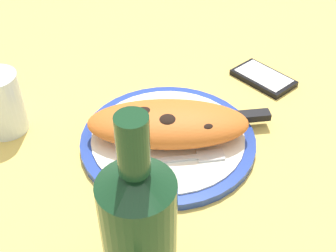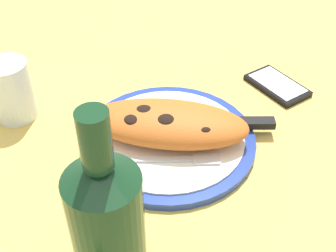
{
  "view_description": "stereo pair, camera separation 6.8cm",
  "coord_description": "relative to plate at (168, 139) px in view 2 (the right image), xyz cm",
  "views": [
    {
      "loc": [
        2.18,
        -51.91,
        47.4
      ],
      "look_at": [
        0.0,
        0.0,
        3.54
      ],
      "focal_mm": 47.15,
      "sensor_mm": 36.0,
      "label": 1
    },
    {
      "loc": [
        8.93,
        -51.19,
        47.4
      ],
      "look_at": [
        0.0,
        0.0,
        3.54
      ],
      "focal_mm": 47.15,
      "sensor_mm": 36.0,
      "label": 2
    }
  ],
  "objects": [
    {
      "name": "calzone",
      "position": [
        -0.06,
        0.08,
        3.36
      ],
      "size": [
        25.27,
        11.66,
        5.11
      ],
      "color": "#C16023",
      "rests_on": "plate"
    },
    {
      "name": "water_glass",
      "position": [
        -26.65,
        2.58,
        3.67
      ],
      "size": [
        7.02,
        7.02,
        10.27
      ],
      "color": "silver",
      "rests_on": "ground_plane"
    },
    {
      "name": "wine_bottle",
      "position": [
        -1.88,
        -25.03,
        9.55
      ],
      "size": [
        7.68,
        7.68,
        25.5
      ],
      "color": "#14381E",
      "rests_on": "ground_plane"
    },
    {
      "name": "smartphone",
      "position": [
        17.32,
        18.47,
        -0.18
      ],
      "size": [
        12.53,
        12.63,
        1.16
      ],
      "color": "black",
      "rests_on": "ground_plane"
    },
    {
      "name": "ground_plane",
      "position": [
        0.0,
        0.0,
        -2.24
      ],
      "size": [
        150.0,
        150.0,
        3.0
      ],
      "primitive_type": "cube",
      "color": "#DBB756"
    },
    {
      "name": "knife",
      "position": [
        8.65,
        3.93,
        1.3
      ],
      "size": [
        22.85,
        5.84,
        1.2
      ],
      "color": "silver",
      "rests_on": "plate"
    },
    {
      "name": "plate",
      "position": [
        0.0,
        0.0,
        0.0
      ],
      "size": [
        27.63,
        27.63,
        1.54
      ],
      "color": "#233D99",
      "rests_on": "ground_plane"
    },
    {
      "name": "fork",
      "position": [
        1.74,
        -5.33,
        1.0
      ],
      "size": [
        17.09,
        4.69,
        0.4
      ],
      "color": "silver",
      "rests_on": "plate"
    }
  ]
}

